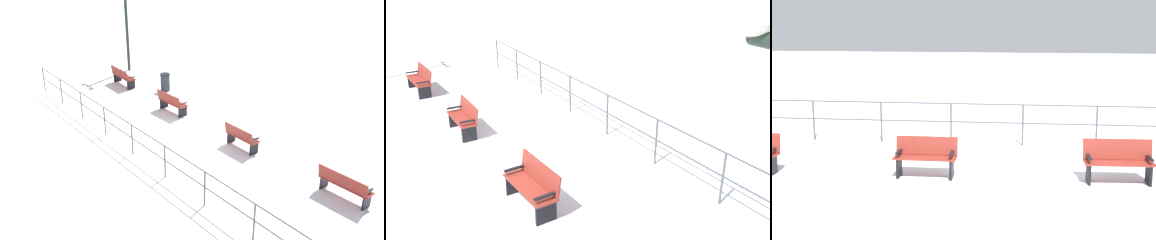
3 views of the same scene
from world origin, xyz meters
TOP-DOWN VIEW (x-y plane):
  - ground_plane at (0.00, 0.00)m, footprint 80.00×80.00m
  - bench_nearest at (0.04, -6.13)m, footprint 0.55×1.63m
  - bench_second at (-0.15, -2.04)m, footprint 0.49×1.35m
  - bench_third at (-0.21, 2.04)m, footprint 0.59×1.46m
  - waterfront_railing at (-3.36, 0.00)m, footprint 0.05×15.59m

SIDE VIEW (x-z plane):
  - ground_plane at x=0.00m, z-range 0.00..0.00m
  - bench_second at x=-0.15m, z-range 0.02..0.89m
  - bench_third at x=-0.21m, z-range 0.01..0.91m
  - bench_nearest at x=0.04m, z-range 0.02..0.91m
  - waterfront_railing at x=-3.36m, z-range 0.19..1.32m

